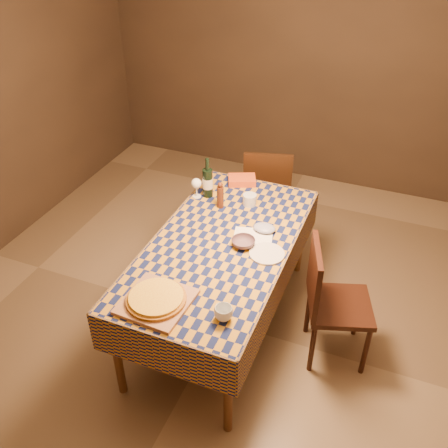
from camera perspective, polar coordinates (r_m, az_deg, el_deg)
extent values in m
plane|color=brown|center=(3.96, -0.28, -11.11)|extent=(5.00, 5.00, 0.00)
cube|color=#34271D|center=(5.36, 10.35, 18.22)|extent=(4.50, 0.10, 2.70)
cylinder|color=brown|center=(3.33, -12.17, -14.20)|extent=(0.06, 0.06, 0.75)
cylinder|color=brown|center=(3.08, 0.47, -18.54)|extent=(0.06, 0.06, 0.75)
cylinder|color=brown|center=(4.42, -0.80, 0.89)|extent=(0.06, 0.06, 0.75)
cylinder|color=brown|center=(4.23, 8.75, -1.28)|extent=(0.06, 0.06, 0.75)
cube|color=brown|center=(3.46, -0.31, -2.61)|extent=(0.90, 1.80, 0.03)
cube|color=brown|center=(3.45, -0.31, -2.34)|extent=(0.92, 1.82, 0.02)
cube|color=brown|center=(2.95, -7.24, -14.59)|extent=(0.94, 0.01, 0.30)
cube|color=brown|center=(4.24, 4.37, 3.14)|extent=(0.94, 0.01, 0.30)
cube|color=brown|center=(3.70, -6.99, -2.41)|extent=(0.01, 1.84, 0.30)
cube|color=brown|center=(3.43, 6.95, -5.95)|extent=(0.01, 1.84, 0.30)
cube|color=#A06D4B|center=(3.02, -7.71, -8.80)|extent=(0.40, 0.40, 0.02)
cylinder|color=#9E611A|center=(3.00, -7.74, -8.49)|extent=(0.44, 0.44, 0.02)
cylinder|color=gold|center=(2.99, -7.77, -8.24)|extent=(0.40, 0.40, 0.02)
cylinder|color=#462010|center=(3.77, -0.43, 3.09)|extent=(0.06, 0.06, 0.18)
sphere|color=#462010|center=(3.72, -0.44, 4.49)|extent=(0.04, 0.04, 0.04)
imported|color=#59414B|center=(3.41, 2.22, -2.14)|extent=(0.19, 0.19, 0.05)
cylinder|color=white|center=(3.95, -3.12, 3.18)|extent=(0.08, 0.08, 0.01)
cylinder|color=white|center=(3.93, -3.14, 3.68)|extent=(0.01, 0.01, 0.08)
sphere|color=white|center=(3.89, -3.18, 4.67)|extent=(0.08, 0.08, 0.08)
ellipsoid|color=#440816|center=(3.90, -3.18, 4.55)|extent=(0.05, 0.05, 0.03)
cylinder|color=black|center=(3.90, -1.88, 4.72)|extent=(0.10, 0.10, 0.23)
cylinder|color=black|center=(3.82, -1.93, 6.84)|extent=(0.04, 0.04, 0.10)
cylinder|color=beige|center=(3.90, -1.88, 4.72)|extent=(0.11, 0.11, 0.08)
cylinder|color=silver|center=(3.83, 2.95, 2.80)|extent=(0.11, 0.11, 0.09)
cube|color=#CB4A1A|center=(4.12, 2.06, 5.03)|extent=(0.26, 0.23, 0.06)
cylinder|color=silver|center=(3.36, 4.93, -3.41)|extent=(0.28, 0.28, 0.01)
imported|color=silver|center=(2.88, -0.06, -10.16)|extent=(0.13, 0.13, 0.09)
cube|color=white|center=(3.51, 3.33, -1.45)|extent=(0.31, 0.26, 0.00)
ellipsoid|color=#9299BB|center=(3.56, 4.64, -0.46)|extent=(0.19, 0.17, 0.05)
cube|color=black|center=(4.66, 4.93, 3.80)|extent=(0.52, 0.52, 0.04)
cube|color=black|center=(4.36, 4.97, 5.25)|extent=(0.41, 0.14, 0.46)
cylinder|color=black|center=(4.93, 6.98, 2.41)|extent=(0.04, 0.04, 0.43)
cylinder|color=black|center=(4.94, 2.81, 2.69)|extent=(0.04, 0.04, 0.43)
cylinder|color=black|center=(4.63, 6.91, 0.02)|extent=(0.04, 0.04, 0.43)
cylinder|color=black|center=(4.64, 2.47, 0.32)|extent=(0.04, 0.04, 0.43)
cube|color=black|center=(3.53, 13.12, -9.11)|extent=(0.53, 0.53, 0.04)
cube|color=black|center=(3.33, 10.28, -5.97)|extent=(0.16, 0.41, 0.46)
cylinder|color=black|center=(3.61, 15.87, -13.80)|extent=(0.04, 0.04, 0.43)
cylinder|color=black|center=(3.85, 15.00, -9.79)|extent=(0.04, 0.04, 0.43)
cylinder|color=black|center=(3.55, 10.02, -13.82)|extent=(0.04, 0.04, 0.43)
cylinder|color=black|center=(3.79, 9.60, -9.73)|extent=(0.04, 0.04, 0.43)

